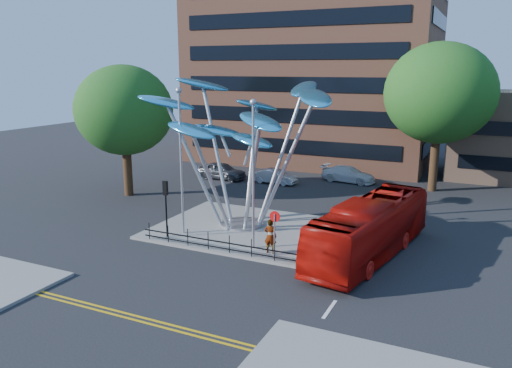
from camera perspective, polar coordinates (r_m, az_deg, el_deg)
The scene contains 18 objects.
ground at distance 26.15m, azimuth -4.19°, elevation -9.48°, with size 120.00×120.00×0.00m, color black.
traffic_island at distance 31.54m, azimuth -0.41°, elevation -5.28°, with size 12.00×9.00×0.15m, color slate.
double_yellow_near at distance 21.64m, azimuth -12.26°, elevation -14.83°, with size 40.00×0.12×0.01m, color gold.
double_yellow_far at distance 21.43m, azimuth -12.77°, elevation -15.15°, with size 40.00×0.12×0.01m, color gold.
brick_tower at distance 56.15m, azimuth 6.83°, elevation 18.13°, with size 25.00×15.00×30.00m, color #955941.
tree_right at distance 43.19m, azimuth 20.25°, elevation 9.70°, with size 8.80×8.80×12.11m.
tree_left at distance 40.54m, azimuth -14.84°, elevation 8.12°, with size 7.60×7.60×10.32m.
leaf_sculpture at distance 31.17m, azimuth -1.67°, elevation 7.30°, with size 12.72×9.54×9.51m.
street_lamp_left at distance 29.86m, azimuth -8.61°, elevation 3.97°, with size 0.36×0.36×8.80m.
street_lamp_right at distance 27.03m, azimuth -0.32°, elevation 2.60°, with size 0.36×0.36×8.30m.
traffic_light_island at distance 29.90m, azimuth -10.29°, elevation -1.46°, with size 0.28×0.18×3.42m.
no_entry_sign_island at distance 26.81m, azimuth 2.14°, elevation -4.74°, with size 0.60×0.10×2.45m.
pedestrian_railing_front at distance 27.79m, azimuth -4.29°, elevation -6.87°, with size 10.00×0.06×1.00m.
red_bus at distance 27.76m, azimuth 12.92°, elevation -4.95°, with size 2.66×11.35×3.16m, color #9D0D07.
pedestrian at distance 27.25m, azimuth 1.66°, elevation -5.98°, with size 0.70×0.46×1.93m, color gray.
parked_car_left at distance 46.07m, azimuth -3.94°, elevation 1.52°, with size 1.84×4.57×1.56m, color #45474D.
parked_car_mid at distance 44.20m, azimuth 2.18°, elevation 0.87°, with size 1.36×3.90×1.29m, color #B4B7BC.
parked_car_right at distance 45.57m, azimuth 10.52°, elevation 1.11°, with size 1.98×4.86×1.41m, color silver.
Camera 1 is at (11.97, -20.96, 10.05)m, focal length 35.00 mm.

